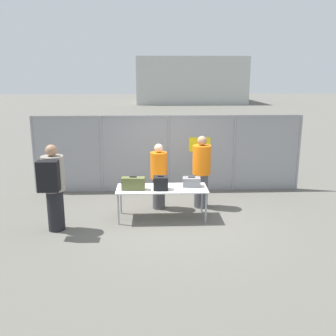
# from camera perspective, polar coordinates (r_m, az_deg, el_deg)

# --- Properties ---
(ground_plane) EXTENTS (120.00, 120.00, 0.00)m
(ground_plane) POSITION_cam_1_polar(r_m,az_deg,el_deg) (8.83, 0.62, -7.50)
(ground_plane) COLOR #605E56
(fence_section) EXTENTS (7.55, 0.07, 2.16)m
(fence_section) POSITION_cam_1_polar(r_m,az_deg,el_deg) (10.53, 0.06, 2.46)
(fence_section) COLOR gray
(fence_section) RESTS_ON ground_plane
(inspection_table) EXTENTS (2.06, 0.81, 0.73)m
(inspection_table) POSITION_cam_1_polar(r_m,az_deg,el_deg) (8.55, -0.94, -3.36)
(inspection_table) COLOR silver
(inspection_table) RESTS_ON ground_plane
(suitcase_olive) EXTENTS (0.53, 0.23, 0.31)m
(suitcase_olive) POSITION_cam_1_polar(r_m,az_deg,el_deg) (8.41, -5.31, -2.36)
(suitcase_olive) COLOR #566033
(suitcase_olive) RESTS_ON inspection_table
(suitcase_black) EXTENTS (0.33, 0.28, 0.32)m
(suitcase_black) POSITION_cam_1_polar(r_m,az_deg,el_deg) (8.39, -1.13, -2.31)
(suitcase_black) COLOR black
(suitcase_black) RESTS_ON inspection_table
(suitcase_grey) EXTENTS (0.43, 0.31, 0.23)m
(suitcase_grey) POSITION_cam_1_polar(r_m,az_deg,el_deg) (8.66, 3.60, -2.12)
(suitcase_grey) COLOR slate
(suitcase_grey) RESTS_ON inspection_table
(traveler_hooded) EXTENTS (0.46, 0.71, 1.86)m
(traveler_hooded) POSITION_cam_1_polar(r_m,az_deg,el_deg) (8.11, -17.12, -2.48)
(traveler_hooded) COLOR black
(traveler_hooded) RESTS_ON ground_plane
(security_worker_near) EXTENTS (0.40, 0.40, 1.63)m
(security_worker_near) POSITION_cam_1_polar(r_m,az_deg,el_deg) (9.17, -1.42, -1.15)
(security_worker_near) COLOR #4C4C51
(security_worker_near) RESTS_ON ground_plane
(security_worker_far) EXTENTS (0.45, 0.45, 1.80)m
(security_worker_far) POSITION_cam_1_polar(r_m,az_deg,el_deg) (9.27, 5.11, -0.44)
(security_worker_far) COLOR #4C4C51
(security_worker_far) RESTS_ON ground_plane
(utility_trailer) EXTENTS (3.59, 1.99, 0.62)m
(utility_trailer) POSITION_cam_1_polar(r_m,az_deg,el_deg) (12.26, 9.04, 0.29)
(utility_trailer) COLOR #4C6B47
(utility_trailer) RESTS_ON ground_plane
(distant_hangar) EXTENTS (12.54, 10.80, 5.29)m
(distant_hangar) POSITION_cam_1_polar(r_m,az_deg,el_deg) (47.56, 3.17, 13.21)
(distant_hangar) COLOR #B2B7B2
(distant_hangar) RESTS_ON ground_plane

